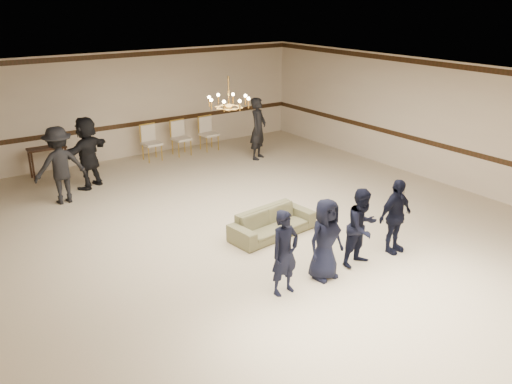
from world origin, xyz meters
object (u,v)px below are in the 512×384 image
Objects in this scene: chandelier at (229,92)px; banquet_chair_right at (209,134)px; boy_d at (395,216)px; adult_left at (60,165)px; adult_mid at (87,152)px; boy_a at (285,253)px; settee at (272,223)px; banquet_chair_mid at (181,138)px; adult_right at (258,129)px; boy_b at (325,239)px; banquet_chair_left at (152,143)px; console_table at (48,162)px; boy_c at (362,227)px.

banquet_chair_right is at bearing 64.61° from chandelier.
adult_left is at bearing 122.66° from boy_d.
adult_mid is 4.55m from banquet_chair_right.
boy_a is 0.79× the size of settee.
boy_a is (-0.92, -3.16, -2.13)m from chandelier.
banquet_chair_mid is (1.20, 6.42, 0.26)m from settee.
banquet_chair_mid is at bearing 176.18° from banquet_chair_right.
adult_right is at bearing 74.98° from boy_d.
banquet_chair_right is (0.70, 8.38, -0.22)m from boy_d.
boy_a is at bearing -106.31° from chandelier.
adult_left is (-1.84, 6.39, 0.19)m from boy_a.
chandelier is at bearing 84.06° from adult_mid.
banquet_chair_right is (2.48, 5.22, -2.34)m from chandelier.
adult_left is (-2.74, 6.39, 0.19)m from boy_b.
banquet_chair_left is (-1.30, 8.38, -0.22)m from boy_d.
adult_left reaches higher than settee.
adult_left is at bearing -152.04° from banquet_chair_left.
boy_b is 0.80× the size of adult_left.
adult_left is 1.76× the size of banquet_chair_right.
settee is at bearing -112.74° from banquet_chair_right.
adult_mid is at bearing -64.14° from console_table.
adult_left reaches higher than boy_d.
boy_d reaches higher than banquet_chair_mid.
settee is at bearing 101.65° from boy_c.
adult_right is 1.76× the size of banquet_chair_left.
adult_right is (2.36, 6.69, 0.19)m from boy_c.
boy_b is at bearing -148.83° from adult_right.
boy_a is 7.88m from adult_right.
adult_left is 2.26m from console_table.
adult_right is (5.10, -0.40, 0.00)m from adult_mid.
adult_mid is (-3.64, 7.09, 0.19)m from boy_d.
boy_c is at bearing -74.52° from chandelier.
boy_b is at bearing 73.23° from adult_mid.
settee is 5.41m from adult_left.
adult_right is (3.23, 3.53, -1.93)m from chandelier.
adult_mid is at bearing -167.30° from banquet_chair_right.
adult_mid is at bearing 101.31° from boy_b.
chandelier reaches higher than banquet_chair_mid.
settee is 5.61m from adult_right.
banquet_chair_right is (2.20, 6.42, 0.26)m from settee.
chandelier is 3.92m from boy_a.
console_table is at bearing -97.51° from adult_left.
banquet_chair_right is (3.40, 8.38, -0.22)m from boy_a.
boy_a is at bearing -127.84° from settee.
boy_c is 1.40× the size of banquet_chair_right.
boy_d is at bearing -98.61° from banquet_chair_right.
adult_right is (2.95, 4.73, 0.66)m from settee.
settee is 1.78× the size of banquet_chair_right.
banquet_chair_right is at bearing -160.35° from adult_left.
settee is (0.30, 1.97, -0.47)m from boy_b.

